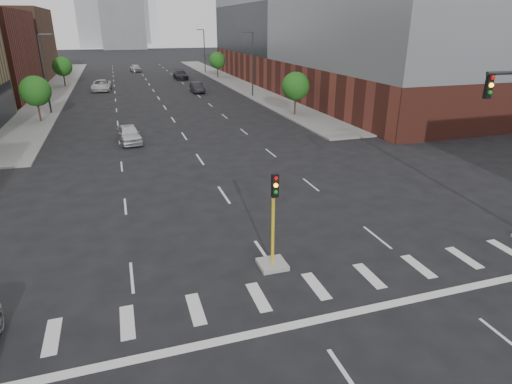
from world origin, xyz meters
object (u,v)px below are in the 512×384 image
car_mid_right (197,88)px  car_deep_right (181,75)px  car_near_left (129,134)px  car_distant (135,68)px  car_far_left (101,85)px  median_traffic_signal (273,247)px

car_mid_right → car_deep_right: car_deep_right is taller
car_near_left → car_distant: size_ratio=0.96×
car_far_left → car_distant: (6.91, 29.15, -0.01)m
car_mid_right → car_far_left: (-14.35, 6.69, 0.06)m
car_deep_right → car_distant: bearing=113.2°
car_mid_right → car_far_left: size_ratio=0.78×
median_traffic_signal → car_far_left: bearing=97.6°
median_traffic_signal → car_deep_right: bearing=84.7°
car_mid_right → car_deep_right: (0.18, 18.54, 0.06)m
car_near_left → car_far_left: size_ratio=0.77×
car_deep_right → car_distant: size_ratio=1.19×
car_far_left → car_distant: bearing=80.4°
median_traffic_signal → car_mid_right: bearing=83.1°
car_near_left → car_far_left: 35.22m
car_far_left → car_near_left: bearing=-81.6°
median_traffic_signal → car_near_left: bearing=101.9°
car_near_left → car_distant: (4.05, 64.25, 0.04)m
median_traffic_signal → car_near_left: 24.69m
median_traffic_signal → car_distant: bearing=90.7°
car_near_left → car_deep_right: (11.67, 46.96, 0.05)m
car_far_left → car_distant: size_ratio=1.25×
car_mid_right → car_far_left: bearing=154.6°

